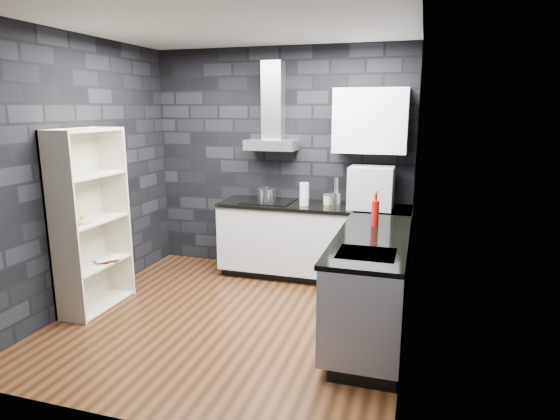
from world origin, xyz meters
The scene contains 28 objects.
ground centered at (0.00, 0.00, 0.00)m, with size 3.20×3.20×0.00m, color #472814.
ceiling centered at (0.00, 0.00, 2.70)m, with size 3.20×3.20×0.00m, color silver.
wall_back centered at (0.00, 1.62, 1.35)m, with size 3.20×0.05×2.70m, color black.
wall_front centered at (0.00, -1.62, 1.35)m, with size 3.20×0.05×2.70m, color black.
wall_left centered at (-1.62, 0.00, 1.35)m, with size 0.05×3.20×2.70m, color black.
wall_right centered at (1.62, 0.00, 1.35)m, with size 0.05×3.20×2.70m, color black.
toekick_back centered at (0.50, 1.34, 0.05)m, with size 2.18×0.50×0.10m, color black.
toekick_right centered at (1.34, 0.10, 0.05)m, with size 0.50×1.78×0.10m, color black.
counter_back_cab centered at (0.50, 1.30, 0.48)m, with size 2.20×0.60×0.76m, color silver.
counter_right_cab centered at (1.30, 0.10, 0.48)m, with size 0.60×1.80×0.76m, color silver.
counter_back_top centered at (0.50, 1.29, 0.88)m, with size 2.20×0.62×0.04m, color black.
counter_right_top centered at (1.29, 0.10, 0.88)m, with size 0.62×1.80×0.04m, color black.
counter_corner_top centered at (1.30, 1.30, 0.88)m, with size 0.62×0.62×0.04m, color black.
hood_body centered at (-0.05, 1.43, 1.56)m, with size 0.60×0.34×0.12m, color #BBBCC0.
hood_chimney centered at (-0.05, 1.50, 2.07)m, with size 0.24×0.20×0.90m, color #BBBCC0.
upper_cabinet centered at (1.10, 1.43, 1.85)m, with size 0.80×0.35×0.70m, color white.
cooktop centered at (-0.05, 1.30, 0.91)m, with size 0.58×0.50×0.01m, color black.
sink_rim centered at (1.30, -0.40, 0.89)m, with size 0.44×0.40×0.01m, color #BBBCC0.
pot centered at (-0.07, 1.29, 0.98)m, with size 0.22×0.22×0.13m, color #B3B4B8.
glass_vase centered at (0.41, 1.21, 1.03)m, with size 0.11×0.11×0.26m, color silver.
storage_jar centered at (0.65, 1.33, 0.95)m, with size 0.09×0.09×0.10m, color tan.
utensil_crock centered at (0.75, 1.31, 0.97)m, with size 0.11×0.11×0.14m, color #B3B4B8.
appliance_garage centered at (1.15, 1.26, 1.12)m, with size 0.48×0.37×0.48m, color #A9ACB0.
red_bottle centered at (1.28, 0.48, 1.02)m, with size 0.07×0.07×0.24m, color #9C0D0A.
bookshelf centered at (-1.42, -0.13, 0.90)m, with size 0.34×0.80×1.80m, color beige.
fruit_bowl centered at (-1.42, -0.26, 0.94)m, with size 0.22×0.22×0.06m, color white.
book_red centered at (-1.42, -0.02, 0.57)m, with size 0.16×0.02×0.21m, color maroon.
book_second centered at (-1.41, 0.02, 0.59)m, with size 0.18×0.02×0.24m, color #B2B2B2.
Camera 1 is at (1.66, -3.87, 1.99)m, focal length 30.00 mm.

